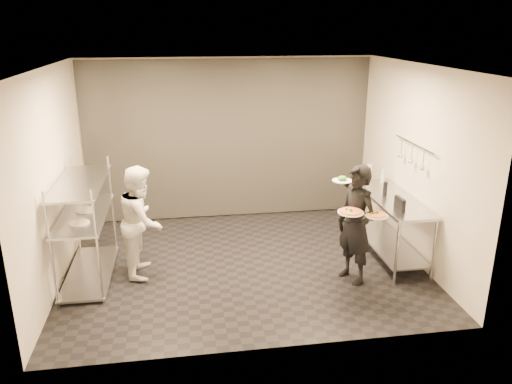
{
  "coord_description": "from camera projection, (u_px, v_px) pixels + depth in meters",
  "views": [
    {
      "loc": [
        -0.83,
        -6.47,
        3.32
      ],
      "look_at": [
        0.17,
        0.0,
        1.1
      ],
      "focal_mm": 35.0,
      "sensor_mm": 36.0,
      "label": 1
    }
  ],
  "objects": [
    {
      "name": "pizza_plate_far",
      "position": [
        376.0,
        215.0,
        6.26
      ],
      "size": [
        0.29,
        0.29,
        0.05
      ],
      "color": "white",
      "rests_on": "waiter"
    },
    {
      "name": "pass_rack",
      "position": [
        85.0,
        224.0,
        6.68
      ],
      "size": [
        0.6,
        1.6,
        1.5
      ],
      "color": "#B5B7BC",
      "rests_on": "ground"
    },
    {
      "name": "room_shell",
      "position": [
        234.0,
        151.0,
        7.89
      ],
      "size": [
        5.0,
        4.0,
        2.8
      ],
      "color": "black",
      "rests_on": "ground"
    },
    {
      "name": "bottle_green",
      "position": [
        370.0,
        173.0,
        7.96
      ],
      "size": [
        0.08,
        0.08,
        0.27
      ],
      "primitive_type": "cylinder",
      "color": "#98A699",
      "rests_on": "prep_counter"
    },
    {
      "name": "salad_plate",
      "position": [
        342.0,
        179.0,
        6.63
      ],
      "size": [
        0.26,
        0.26,
        0.07
      ],
      "color": "white",
      "rests_on": "waiter"
    },
    {
      "name": "chef",
      "position": [
        142.0,
        221.0,
        6.79
      ],
      "size": [
        0.64,
        0.79,
        1.54
      ],
      "primitive_type": "imported",
      "rotation": [
        0.0,
        0.0,
        1.5
      ],
      "color": "white",
      "rests_on": "ground"
    },
    {
      "name": "bottle_dark",
      "position": [
        385.0,
        189.0,
        7.27
      ],
      "size": [
        0.06,
        0.06,
        0.21
      ],
      "primitive_type": "cylinder",
      "color": "black",
      "rests_on": "prep_counter"
    },
    {
      "name": "waiter",
      "position": [
        356.0,
        225.0,
        6.56
      ],
      "size": [
        0.6,
        0.7,
        1.61
      ],
      "primitive_type": "imported",
      "rotation": [
        0.0,
        0.0,
        -1.14
      ],
      "color": "black",
      "rests_on": "ground"
    },
    {
      "name": "prep_counter",
      "position": [
        390.0,
        216.0,
        7.35
      ],
      "size": [
        0.6,
        1.8,
        0.92
      ],
      "color": "#B5B7BC",
      "rests_on": "ground"
    },
    {
      "name": "pizza_plate_near",
      "position": [
        351.0,
        212.0,
        6.27
      ],
      "size": [
        0.33,
        0.33,
        0.05
      ],
      "color": "white",
      "rests_on": "waiter"
    },
    {
      "name": "utensil_rail",
      "position": [
        412.0,
        155.0,
        7.1
      ],
      "size": [
        0.07,
        1.2,
        0.31
      ],
      "color": "#B5B7BC",
      "rests_on": "room_shell"
    },
    {
      "name": "bottle_clear",
      "position": [
        383.0,
        176.0,
        7.9
      ],
      "size": [
        0.06,
        0.06,
        0.2
      ],
      "primitive_type": "cylinder",
      "color": "#98A699",
      "rests_on": "prep_counter"
    },
    {
      "name": "pos_monitor",
      "position": [
        400.0,
        204.0,
        6.73
      ],
      "size": [
        0.06,
        0.25,
        0.18
      ],
      "primitive_type": "cube",
      "rotation": [
        0.0,
        0.0,
        0.04
      ],
      "color": "black",
      "rests_on": "prep_counter"
    }
  ]
}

